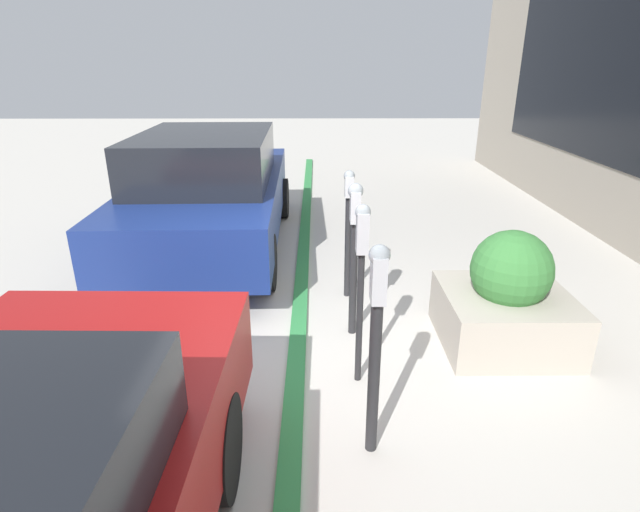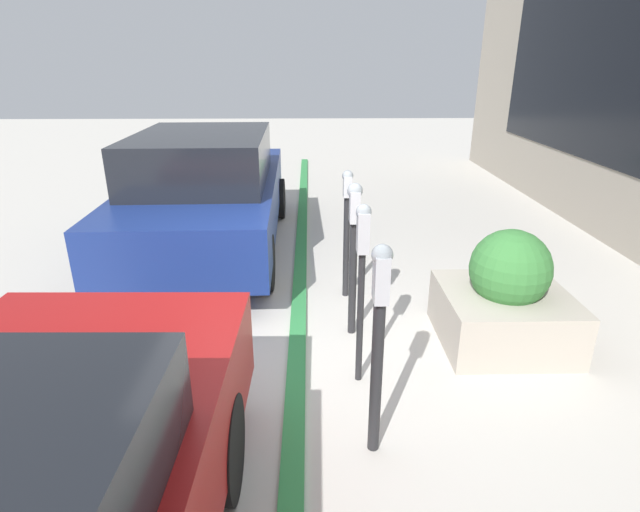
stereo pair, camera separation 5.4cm
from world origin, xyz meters
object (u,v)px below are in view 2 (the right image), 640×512
Objects in this scene: parking_meter_nearest at (379,329)px; parking_meter_middle at (354,239)px; parking_meter_second at (362,262)px; planter_box at (505,299)px; parking_meter_fourth at (347,219)px; parked_car_middle at (207,191)px.

parking_meter_middle is at bearing 0.84° from parking_meter_nearest.
planter_box is (0.59, -1.42, -0.63)m from parking_meter_second.
parking_meter_fourth is (1.63, -0.00, -0.16)m from parking_meter_second.
parking_meter_second is 1.06× the size of parking_meter_fourth.
parking_meter_fourth is 1.25× the size of planter_box.
parking_meter_fourth is (2.44, 0.03, -0.03)m from parking_meter_nearest.
parked_car_middle is (1.58, 1.82, -0.07)m from parking_meter_fourth.
parked_car_middle reaches higher than parking_meter_second.
planter_box is 4.18m from parked_car_middle.
parking_meter_fourth is at bearing -132.51° from parked_car_middle.
parked_car_middle is at bearing 51.06° from planter_box.
parking_meter_second is 0.79m from parking_meter_middle.
parked_car_middle is (2.62, 3.24, 0.41)m from planter_box.
parking_meter_fourth is (0.84, 0.00, -0.07)m from parking_meter_middle.
planter_box is at bearing -130.38° from parked_car_middle.
parking_meter_nearest is at bearing -178.02° from parking_meter_second.
parked_car_middle is (3.21, 1.82, -0.22)m from parking_meter_second.
parking_meter_nearest reaches higher than parking_meter_middle.
parking_meter_nearest is 2.44m from parking_meter_fourth.
parking_meter_fourth is 1.82m from planter_box.
parked_car_middle is (2.42, 1.82, -0.14)m from parking_meter_middle.
parking_meter_middle is 1.30× the size of planter_box.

